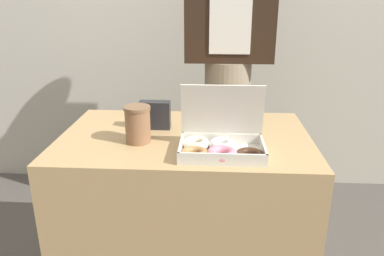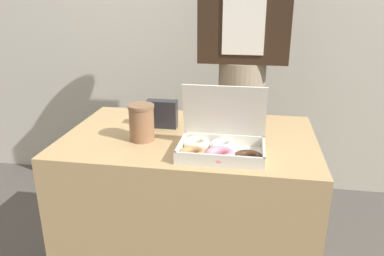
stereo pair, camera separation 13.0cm
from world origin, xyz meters
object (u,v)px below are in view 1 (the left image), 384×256
(donut_box, at_px, (218,145))
(coffee_cup, at_px, (138,124))
(napkin_holder, at_px, (155,115))
(person_customer, at_px, (228,59))

(donut_box, relative_size, coffee_cup, 2.31)
(donut_box, distance_m, napkin_holder, 0.37)
(coffee_cup, xyz_separation_m, person_customer, (0.35, 0.58, 0.15))
(person_customer, bearing_deg, donut_box, -94.20)
(donut_box, distance_m, coffee_cup, 0.32)
(napkin_holder, distance_m, person_customer, 0.55)
(napkin_holder, xyz_separation_m, person_customer, (0.31, 0.43, 0.16))
(napkin_holder, bearing_deg, donut_box, -44.17)
(donut_box, bearing_deg, person_customer, 85.80)
(coffee_cup, relative_size, napkin_holder, 1.10)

